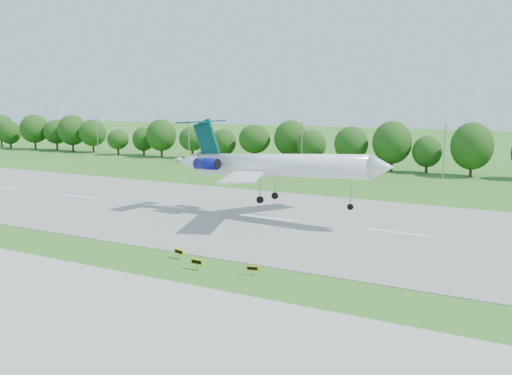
% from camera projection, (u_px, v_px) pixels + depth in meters
% --- Properties ---
extents(ground, '(600.00, 600.00, 0.00)m').
position_uv_depth(ground, '(164.00, 258.00, 65.09)').
color(ground, '#2F6B1C').
rests_on(ground, ground).
extents(runway, '(400.00, 45.00, 0.08)m').
position_uv_depth(runway, '(266.00, 218.00, 86.70)').
color(runway, gray).
rests_on(runway, ground).
extents(taxiway, '(400.00, 23.00, 0.08)m').
position_uv_depth(taxiway, '(35.00, 308.00, 49.52)').
color(taxiway, '#ADADA8').
rests_on(taxiway, ground).
extents(tree_line, '(288.40, 8.40, 10.40)m').
position_uv_depth(tree_line, '(391.00, 146.00, 143.68)').
color(tree_line, '#382314').
rests_on(tree_line, ground).
extents(light_poles, '(175.90, 0.25, 12.19)m').
position_uv_depth(light_poles, '(369.00, 148.00, 136.21)').
color(light_poles, gray).
rests_on(light_poles, ground).
extents(airliner, '(37.02, 26.88, 12.25)m').
position_uv_depth(airliner, '(268.00, 164.00, 85.42)').
color(airliner, white).
rests_on(airliner, ground).
extents(taxi_sign_left, '(1.58, 0.50, 1.11)m').
position_uv_depth(taxi_sign_left, '(179.00, 252.00, 64.62)').
color(taxi_sign_left, gray).
rests_on(taxi_sign_left, ground).
extents(taxi_sign_centre, '(1.41, 0.58, 1.00)m').
position_uv_depth(taxi_sign_centre, '(253.00, 268.00, 58.54)').
color(taxi_sign_centre, gray).
rests_on(taxi_sign_centre, ground).
extents(taxi_sign_right, '(1.65, 0.27, 1.16)m').
position_uv_depth(taxi_sign_right, '(197.00, 262.00, 60.48)').
color(taxi_sign_right, gray).
rests_on(taxi_sign_right, ground).
extents(service_vehicle_a, '(3.57, 2.04, 1.11)m').
position_uv_depth(service_vehicle_a, '(179.00, 160.00, 164.87)').
color(service_vehicle_a, white).
rests_on(service_vehicle_a, ground).
extents(service_vehicle_b, '(3.31, 1.76, 1.07)m').
position_uv_depth(service_vehicle_b, '(236.00, 165.00, 151.72)').
color(service_vehicle_b, silver).
rests_on(service_vehicle_b, ground).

